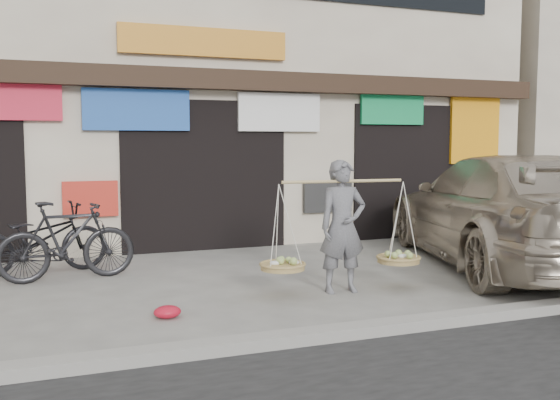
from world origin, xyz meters
name	(u,v)px	position (x,y,z in m)	size (l,w,h in m)	color
ground	(272,293)	(0.00, 0.00, 0.00)	(70.00, 70.00, 0.00)	gray
kerb	(341,332)	(0.00, -2.00, 0.06)	(70.00, 0.25, 0.12)	gray
shophouse_block	(172,74)	(0.00, 6.42, 3.45)	(14.00, 6.32, 7.00)	beige
street_vendor	(342,231)	(0.88, -0.27, 0.80)	(2.18, 0.67, 1.72)	slate
bike_0	(38,239)	(-2.83, 2.32, 0.53)	(0.70, 2.01, 1.06)	black
bike_1	(67,241)	(-2.45, 1.72, 0.57)	(0.53, 1.89, 1.13)	black
suv	(507,211)	(4.05, 0.36, 0.88)	(4.15, 6.53, 1.76)	#B0A38E
red_bag	(167,312)	(-1.49, -0.67, 0.07)	(0.31, 0.25, 0.14)	red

